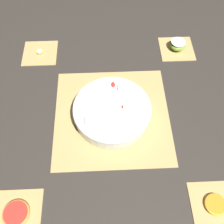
{
  "coord_description": "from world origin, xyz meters",
  "views": [
    {
      "loc": [
        -0.51,
        0.02,
        0.84
      ],
      "look_at": [
        0.0,
        0.0,
        0.03
      ],
      "focal_mm": 42.0,
      "sensor_mm": 36.0,
      "label": 1
    }
  ],
  "objects_px": {
    "fruit_salad_bowl": "(112,111)",
    "grapefruit_slice": "(16,213)",
    "banana_coin_single": "(40,52)",
    "orange_slice_whole": "(216,204)",
    "apple_half": "(178,45)"
  },
  "relations": [
    {
      "from": "apple_half",
      "to": "orange_slice_whole",
      "type": "relative_size",
      "value": 0.98
    },
    {
      "from": "fruit_salad_bowl",
      "to": "orange_slice_whole",
      "type": "relative_size",
      "value": 4.14
    },
    {
      "from": "fruit_salad_bowl",
      "to": "apple_half",
      "type": "distance_m",
      "value": 0.46
    },
    {
      "from": "fruit_salad_bowl",
      "to": "orange_slice_whole",
      "type": "height_order",
      "value": "fruit_salad_bowl"
    },
    {
      "from": "apple_half",
      "to": "grapefruit_slice",
      "type": "relative_size",
      "value": 0.81
    },
    {
      "from": "apple_half",
      "to": "orange_slice_whole",
      "type": "height_order",
      "value": "apple_half"
    },
    {
      "from": "orange_slice_whole",
      "to": "grapefruit_slice",
      "type": "xyz_separation_m",
      "value": [
        0.0,
        0.61,
        0.0
      ]
    },
    {
      "from": "banana_coin_single",
      "to": "orange_slice_whole",
      "type": "bearing_deg",
      "value": -138.07
    },
    {
      "from": "banana_coin_single",
      "to": "grapefruit_slice",
      "type": "relative_size",
      "value": 0.34
    },
    {
      "from": "fruit_salad_bowl",
      "to": "grapefruit_slice",
      "type": "distance_m",
      "value": 0.46
    },
    {
      "from": "apple_half",
      "to": "grapefruit_slice",
      "type": "distance_m",
      "value": 0.91
    },
    {
      "from": "grapefruit_slice",
      "to": "banana_coin_single",
      "type": "bearing_deg",
      "value": 0.0
    },
    {
      "from": "orange_slice_whole",
      "to": "banana_coin_single",
      "type": "distance_m",
      "value": 0.91
    },
    {
      "from": "banana_coin_single",
      "to": "grapefruit_slice",
      "type": "bearing_deg",
      "value": 180.0
    },
    {
      "from": "grapefruit_slice",
      "to": "apple_half",
      "type": "bearing_deg",
      "value": -41.93
    }
  ]
}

